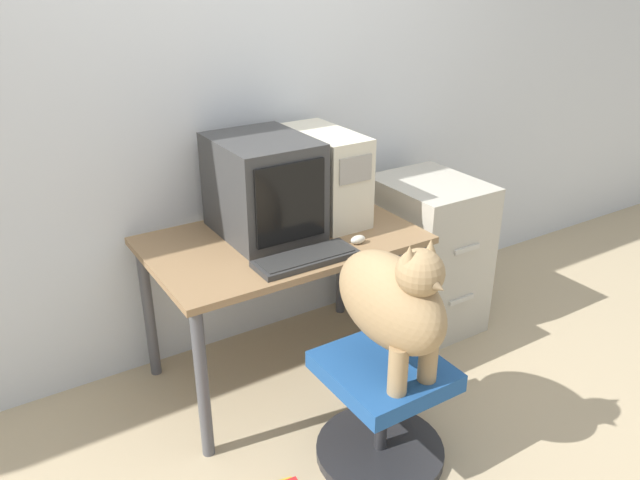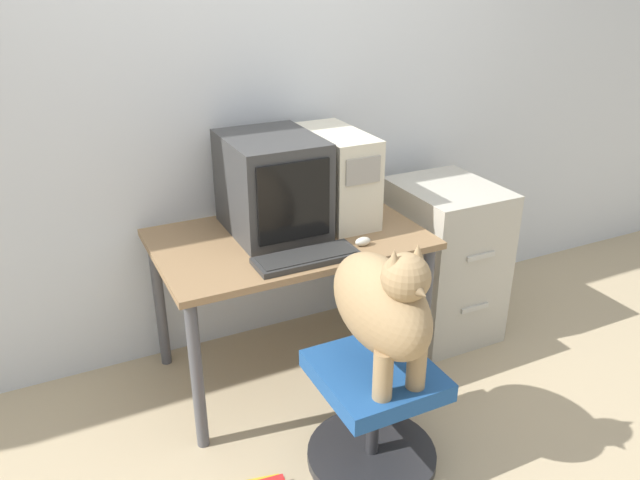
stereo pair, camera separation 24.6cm
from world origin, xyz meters
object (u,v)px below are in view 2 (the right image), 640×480
object	(u,v)px
office_chair	(373,412)
keyboard	(306,258)
pc_tower	(337,175)
dog	(383,304)
crt_monitor	(272,185)
filing_cabinet	(443,260)

from	to	relation	value
office_chair	keyboard	bearing A→B (deg)	100.09
pc_tower	dog	world-z (taller)	pc_tower
crt_monitor	keyboard	size ratio (longest dim) A/B	1.12
crt_monitor	pc_tower	bearing A→B (deg)	1.70
keyboard	dog	xyz separation A→B (m)	(0.08, -0.47, 0.01)
pc_tower	office_chair	world-z (taller)	pc_tower
crt_monitor	keyboard	xyz separation A→B (m)	(-0.00, -0.35, -0.20)
crt_monitor	filing_cabinet	size ratio (longest dim) A/B	0.60
keyboard	filing_cabinet	size ratio (longest dim) A/B	0.54
crt_monitor	office_chair	xyz separation A→B (m)	(0.08, -0.79, -0.69)
dog	filing_cabinet	size ratio (longest dim) A/B	0.69
filing_cabinet	keyboard	bearing A→B (deg)	-163.92
crt_monitor	pc_tower	size ratio (longest dim) A/B	1.00
crt_monitor	dog	bearing A→B (deg)	-84.65
pc_tower	office_chair	size ratio (longest dim) A/B	0.94
office_chair	dog	distance (m)	0.50
pc_tower	office_chair	distance (m)	1.07
crt_monitor	office_chair	bearing A→B (deg)	-84.42
pc_tower	crt_monitor	bearing A→B (deg)	-178.30
crt_monitor	filing_cabinet	bearing A→B (deg)	-5.98
pc_tower	office_chair	xyz separation A→B (m)	(-0.25, -0.80, -0.68)
keyboard	office_chair	bearing A→B (deg)	-79.91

